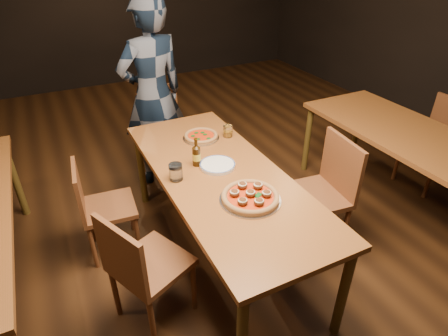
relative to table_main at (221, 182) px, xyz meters
name	(u,v)px	position (x,y,z in m)	size (l,w,h in m)	color
ground	(221,253)	(0.00, 0.00, -0.68)	(9.00, 9.00, 0.00)	black
table_main	(221,182)	(0.00, 0.00, 0.00)	(0.80, 2.00, 0.75)	brown
table_right	(415,143)	(1.70, -0.20, 0.00)	(0.80, 2.00, 0.75)	brown
chair_main_nw	(151,263)	(-0.62, -0.29, -0.24)	(0.41, 0.41, 0.88)	brown
chair_main_sw	(109,206)	(-0.73, 0.44, -0.27)	(0.38, 0.38, 0.82)	brown
chair_main_e	(314,195)	(0.68, -0.21, -0.20)	(0.45, 0.45, 0.96)	brown
chair_end	(174,136)	(0.07, 1.18, -0.19)	(0.45, 0.45, 0.97)	brown
chair_nbr_right	(433,144)	(2.26, -0.01, -0.22)	(0.42, 0.42, 0.91)	brown
pizza_meatball	(250,196)	(0.03, -0.36, 0.10)	(0.38, 0.38, 0.07)	#B7B7BF
pizza_margherita	(201,136)	(0.09, 0.55, 0.09)	(0.29, 0.29, 0.04)	#B7B7BF
plate_stack	(217,165)	(0.02, 0.09, 0.08)	(0.25, 0.25, 0.02)	white
beer_bottle	(196,156)	(-0.10, 0.17, 0.15)	(0.06, 0.06, 0.21)	black
water_glass	(176,172)	(-0.30, 0.07, 0.13)	(0.09, 0.09, 0.11)	white
amber_glass	(228,131)	(0.30, 0.48, 0.12)	(0.08, 0.08, 0.10)	#B06D13
diner	(153,95)	(-0.06, 1.31, 0.21)	(0.65, 0.43, 1.78)	black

